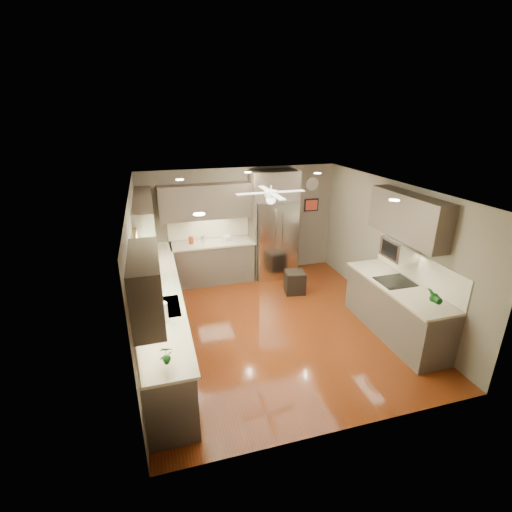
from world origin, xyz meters
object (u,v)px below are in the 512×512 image
refrigerator (274,227)px  canister_b (203,239)px  paper_towel (163,312)px  soap_bottle (151,293)px  potted_plant_left (167,354)px  canister_a (191,240)px  stool (295,282)px  potted_plant_right (434,297)px  microwave (400,248)px  bowl (227,240)px

refrigerator → canister_b: bearing=177.0°
paper_towel → soap_bottle: bearing=101.1°
soap_bottle → potted_plant_left: bearing=-85.7°
canister_a → potted_plant_left: potted_plant_left is taller
canister_a → refrigerator: refrigerator is taller
stool → paper_towel: 3.56m
canister_b → paper_towel: size_ratio=0.50×
stool → potted_plant_right: bearing=-68.6°
microwave → canister_a: bearing=139.3°
bowl → stool: (1.23, -1.02, -0.73)m
potted_plant_left → microwave: 4.21m
canister_a → canister_b: size_ratio=1.05×
canister_a → microwave: bearing=-40.7°
potted_plant_right → stool: size_ratio=0.69×
canister_b → paper_towel: 3.31m
canister_a → potted_plant_right: 4.91m
bowl → stool: bowl is taller
bowl → paper_towel: 3.44m
canister_b → stool: canister_b is taller
potted_plant_right → paper_towel: potted_plant_right is taller
canister_a → canister_b: bearing=6.4°
microwave → refrigerator: bearing=116.1°
potted_plant_left → refrigerator: 4.84m
soap_bottle → potted_plant_left: (0.13, -1.72, 0.05)m
soap_bottle → potted_plant_right: (3.99, -1.41, 0.06)m
stool → canister_a: bearing=152.3°
canister_b → paper_towel: paper_towel is taller
soap_bottle → potted_plant_left: size_ratio=0.67×
bowl → soap_bottle: bearing=-125.8°
paper_towel → potted_plant_left: bearing=-90.8°
soap_bottle → paper_towel: size_ratio=0.65×
canister_a → paper_towel: bearing=-103.4°
soap_bottle → paper_towel: 0.75m
paper_towel → canister_a: bearing=76.6°
microwave → stool: microwave is taller
potted_plant_left → paper_towel: paper_towel is taller
bowl → canister_b: bearing=171.6°
soap_bottle → potted_plant_right: bearing=-19.5°
soap_bottle → bowl: soap_bottle is taller
canister_b → soap_bottle: size_ratio=0.76×
refrigerator → potted_plant_left: bearing=-123.1°
canister_a → bowl: 0.80m
canister_b → bowl: size_ratio=0.63×
soap_bottle → stool: 3.31m
potted_plant_right → stool: potted_plant_right is taller
refrigerator → stool: size_ratio=5.10×
soap_bottle → paper_towel: (0.14, -0.73, 0.04)m
potted_plant_left → paper_towel: (0.01, 0.99, -0.01)m
stool → paper_towel: paper_towel is taller
paper_towel → canister_b: bearing=72.1°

